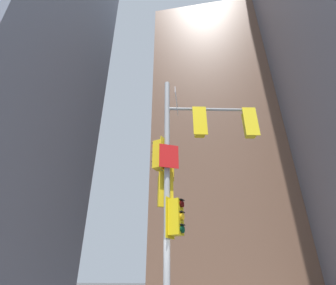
# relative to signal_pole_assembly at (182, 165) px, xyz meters

# --- Properties ---
(building_tower_left) EXTENTS (13.82, 13.82, 40.38)m
(building_tower_left) POSITION_rel_signal_pole_assembly_xyz_m (-17.22, 7.04, 15.35)
(building_tower_left) COLOR slate
(building_tower_left) RESTS_ON ground
(building_mid_block) EXTENTS (14.86, 14.86, 32.12)m
(building_mid_block) POSITION_rel_signal_pole_assembly_xyz_m (3.14, 20.06, 11.22)
(building_mid_block) COLOR brown
(building_mid_block) RESTS_ON ground
(signal_pole_assembly) EXTENTS (3.73, 2.84, 8.18)m
(signal_pole_assembly) POSITION_rel_signal_pole_assembly_xyz_m (0.00, 0.00, 0.00)
(signal_pole_assembly) COLOR #9EA0A3
(signal_pole_assembly) RESTS_ON ground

